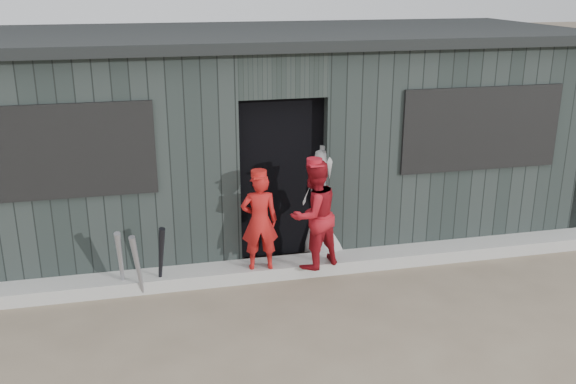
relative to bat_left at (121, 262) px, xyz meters
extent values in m
plane|color=#6C5D4B|center=(1.85, -1.68, -0.39)|extent=(80.00, 80.00, 0.00)
cube|color=#A7A6A1|center=(1.85, 0.14, -0.32)|extent=(8.00, 0.36, 0.15)
cone|color=#96969E|center=(0.00, 0.00, 0.00)|extent=(0.08, 0.34, 0.79)
cone|color=gray|center=(0.17, -0.11, -0.01)|extent=(0.15, 0.28, 0.76)
cone|color=black|center=(0.42, 0.02, -0.01)|extent=(0.15, 0.26, 0.77)
imported|color=#B31716|center=(1.51, 0.05, 0.31)|extent=(0.43, 0.30, 1.12)
imported|color=maroon|center=(2.10, -0.03, 0.37)|extent=(0.74, 0.68, 1.24)
imported|color=#A3A3A3|center=(2.39, 0.49, 0.30)|extent=(0.71, 0.48, 1.39)
cube|color=black|center=(1.85, 1.82, 0.81)|extent=(7.60, 2.70, 2.20)
cube|color=#28302E|center=(-0.40, 0.42, 0.86)|extent=(3.50, 0.20, 2.50)
cube|color=#28302E|center=(4.10, 0.42, 0.86)|extent=(3.50, 0.20, 2.50)
cube|color=#28302D|center=(1.85, 0.42, 1.86)|extent=(1.00, 0.20, 0.50)
cube|color=#2A332F|center=(5.75, 1.82, 0.86)|extent=(0.20, 3.00, 2.50)
cube|color=#2B3431|center=(1.85, 3.22, 0.86)|extent=(8.00, 0.20, 2.50)
cube|color=black|center=(1.85, 1.82, 2.17)|extent=(8.30, 3.30, 0.12)
cube|color=black|center=(-0.55, 0.30, 1.16)|extent=(2.00, 0.04, 1.00)
cube|color=black|center=(4.25, 0.30, 1.16)|extent=(2.00, 0.04, 1.00)
cube|color=black|center=(1.54, 0.95, 0.96)|extent=(0.21, 0.21, 0.84)
cube|color=black|center=(2.00, 0.78, 0.91)|extent=(0.22, 0.20, 0.76)
camera|label=1|loc=(0.34, -6.42, 2.86)|focal=40.00mm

